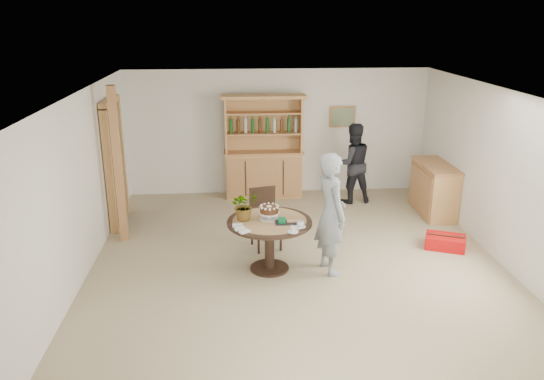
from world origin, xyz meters
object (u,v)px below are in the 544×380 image
(teen_boy, at_px, (331,213))
(hutch, at_px, (264,163))
(sideboard, at_px, (434,189))
(dining_chair, at_px, (265,214))
(adult_person, at_px, (352,163))
(dining_table, at_px, (270,230))
(red_suitcase, at_px, (445,242))

(teen_boy, bearing_deg, hutch, -1.71)
(sideboard, relative_size, teen_boy, 0.72)
(dining_chair, relative_size, adult_person, 0.61)
(adult_person, bearing_deg, teen_boy, 63.74)
(hutch, distance_m, sideboard, 3.29)
(dining_table, distance_m, dining_chair, 0.83)
(hutch, relative_size, sideboard, 1.62)
(dining_chair, relative_size, red_suitcase, 1.33)
(dining_table, relative_size, teen_boy, 0.69)
(sideboard, distance_m, red_suitcase, 1.59)
(teen_boy, xyz_separation_m, adult_person, (0.95, 2.88, -0.09))
(dining_chair, height_order, adult_person, adult_person)
(dining_chair, relative_size, teen_boy, 0.54)
(hutch, bearing_deg, teen_boy, -77.68)
(adult_person, bearing_deg, dining_table, 49.07)
(hutch, xyz_separation_m, dining_table, (-0.11, -3.27, -0.08))
(teen_boy, bearing_deg, dining_chair, 29.12)
(dining_chair, bearing_deg, teen_boy, -61.03)
(hutch, xyz_separation_m, teen_boy, (0.74, -3.37, 0.18))
(dining_table, bearing_deg, red_suitcase, 10.51)
(sideboard, bearing_deg, teen_boy, -137.29)
(hutch, bearing_deg, adult_person, -16.05)
(adult_person, bearing_deg, red_suitcase, 105.95)
(dining_table, height_order, adult_person, adult_person)
(hutch, relative_size, dining_chair, 2.16)
(sideboard, relative_size, red_suitcase, 1.78)
(sideboard, xyz_separation_m, teen_boy, (-2.30, -2.13, 0.40))
(dining_table, xyz_separation_m, teen_boy, (0.85, -0.10, 0.27))
(dining_chair, bearing_deg, dining_table, -102.84)
(sideboard, height_order, dining_chair, dining_chair)
(teen_boy, bearing_deg, adult_person, -32.18)
(dining_table, height_order, red_suitcase, dining_table)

